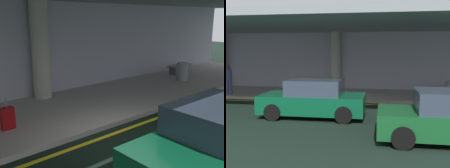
{
  "view_description": "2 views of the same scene",
  "coord_description": "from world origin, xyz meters",
  "views": [
    {
      "loc": [
        -4.64,
        -4.72,
        3.19
      ],
      "look_at": [
        1.54,
        2.47,
        0.86
      ],
      "focal_mm": 43.82,
      "sensor_mm": 36.0,
      "label": 1
    },
    {
      "loc": [
        3.11,
        -12.83,
        2.64
      ],
      "look_at": [
        0.7,
        1.65,
        0.86
      ],
      "focal_mm": 44.79,
      "sensor_mm": 36.0,
      "label": 2
    }
  ],
  "objects": [
    {
      "name": "ground_plane",
      "position": [
        0.0,
        0.0,
        0.0
      ],
      "size": [
        60.0,
        60.0,
        0.0
      ],
      "primitive_type": "plane",
      "color": "black"
    },
    {
      "name": "sidewalk",
      "position": [
        0.0,
        3.1,
        0.07
      ],
      "size": [
        26.0,
        4.2,
        0.15
      ],
      "primitive_type": "cube",
      "color": "#B3A6A1",
      "rests_on": "ground"
    },
    {
      "name": "lane_stripe_yellow",
      "position": [
        0.0,
        0.65,
        0.0
      ],
      "size": [
        26.0,
        0.14,
        0.01
      ],
      "primitive_type": "cube",
      "color": "yellow",
      "rests_on": "ground"
    },
    {
      "name": "support_column_left_mid",
      "position": [
        0.0,
        4.79,
        1.97
      ],
      "size": [
        0.68,
        0.68,
        3.65
      ],
      "primitive_type": "cylinder",
      "color": "#AEAC9B",
      "rests_on": "sidewalk"
    },
    {
      "name": "terminal_back_wall",
      "position": [
        0.0,
        5.35,
        1.9
      ],
      "size": [
        26.0,
        0.3,
        3.8
      ],
      "primitive_type": "cube",
      "color": "#ACABBC",
      "rests_on": "ground"
    },
    {
      "name": "car_dark_green",
      "position": [
        0.37,
        -2.23,
        0.71
      ],
      "size": [
        4.1,
        1.92,
        1.5
      ],
      "rotation": [
        0.0,
        0.0,
        3.16
      ],
      "color": "#0A472B",
      "rests_on": "ground"
    },
    {
      "name": "suitcase_upright_primary",
      "position": [
        -2.19,
        2.57,
        0.46
      ],
      "size": [
        0.36,
        0.22,
        0.9
      ],
      "rotation": [
        0.0,
        0.0,
        0.22
      ],
      "color": "maroon",
      "rests_on": "sidewalk"
    },
    {
      "name": "bench_metal",
      "position": [
        7.92,
        4.14,
        0.5
      ],
      "size": [
        1.6,
        0.5,
        0.48
      ],
      "color": "slate",
      "rests_on": "sidewalk"
    },
    {
      "name": "trash_bin_steel",
      "position": [
        6.69,
        3.09,
        0.57
      ],
      "size": [
        0.56,
        0.56,
        0.85
      ],
      "primitive_type": "cylinder",
      "color": "gray",
      "rests_on": "sidewalk"
    }
  ]
}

